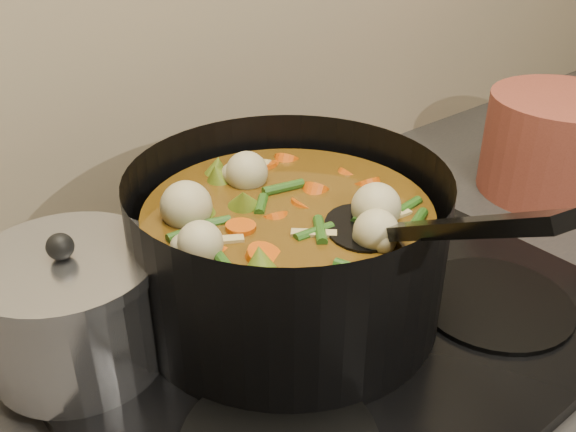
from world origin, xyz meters
TOP-DOWN VIEW (x-y plane):
  - stovetop at (0.00, 1.93)m, footprint 0.62×0.54m
  - stockpot at (-0.03, 1.95)m, footprint 0.44×0.52m
  - saucepan at (-0.25, 2.02)m, footprint 0.18×0.18m
  - terracotta_crock at (0.51, 1.94)m, footprint 0.26×0.26m

SIDE VIEW (x-z plane):
  - stovetop at x=0.00m, z-range 0.91..0.93m
  - terracotta_crock at x=0.51m, z-range 0.91..1.07m
  - saucepan at x=-0.25m, z-range 0.92..1.07m
  - stockpot at x=-0.03m, z-range 0.88..1.14m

